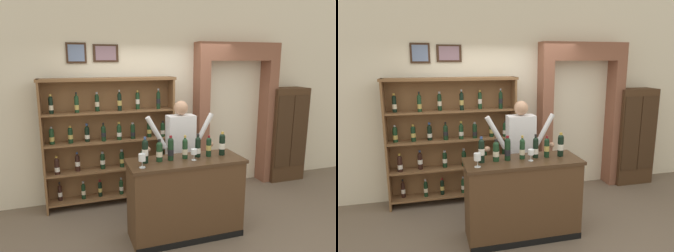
% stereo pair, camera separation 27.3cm
% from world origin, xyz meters
% --- Properties ---
extents(ground_plane, '(14.00, 14.00, 0.02)m').
position_xyz_m(ground_plane, '(0.00, 0.00, -0.01)').
color(ground_plane, '#6B5B4C').
extents(back_wall, '(12.00, 0.19, 3.59)m').
position_xyz_m(back_wall, '(-0.00, 1.57, 1.79)').
color(back_wall, beige).
rests_on(back_wall, ground).
extents(wine_shelf, '(2.03, 0.31, 1.99)m').
position_xyz_m(wine_shelf, '(-0.75, 1.27, 1.05)').
color(wine_shelf, brown).
rests_on(wine_shelf, ground).
extents(archway_doorway, '(1.51, 0.45, 2.54)m').
position_xyz_m(archway_doorway, '(1.48, 1.44, 1.43)').
color(archway_doorway, brown).
rests_on(archway_doorway, ground).
extents(side_cabinet, '(0.71, 0.42, 1.75)m').
position_xyz_m(side_cabinet, '(2.53, 1.31, 0.87)').
color(side_cabinet, '#422B19').
rests_on(side_cabinet, ground).
extents(tasting_counter, '(1.46, 0.56, 1.03)m').
position_xyz_m(tasting_counter, '(0.01, -0.00, 0.51)').
color(tasting_counter, '#4C331E').
rests_on(tasting_counter, ground).
extents(shopkeeper, '(1.05, 0.22, 1.69)m').
position_xyz_m(shopkeeper, '(0.17, 0.60, 1.04)').
color(shopkeeper, '#2D3347').
rests_on(shopkeeper, ground).
extents(tasting_bottle_brunello, '(0.08, 0.08, 0.32)m').
position_xyz_m(tasting_bottle_brunello, '(-0.50, 0.03, 1.18)').
color(tasting_bottle_brunello, black).
rests_on(tasting_bottle_brunello, tasting_counter).
extents(tasting_bottle_chianti, '(0.08, 0.08, 0.28)m').
position_xyz_m(tasting_bottle_chianti, '(-0.32, 0.03, 1.16)').
color(tasting_bottle_chianti, '#19381E').
rests_on(tasting_bottle_chianti, tasting_counter).
extents(tasting_bottle_prosecco, '(0.07, 0.07, 0.31)m').
position_xyz_m(tasting_bottle_prosecco, '(-0.18, 0.04, 1.17)').
color(tasting_bottle_prosecco, black).
rests_on(tasting_bottle_prosecco, tasting_counter).
extents(tasting_bottle_bianco, '(0.07, 0.07, 0.30)m').
position_xyz_m(tasting_bottle_bianco, '(0.02, 0.05, 1.16)').
color(tasting_bottle_bianco, '#19381E').
rests_on(tasting_bottle_bianco, tasting_counter).
extents(tasting_bottle_rosso, '(0.07, 0.07, 0.30)m').
position_xyz_m(tasting_bottle_rosso, '(0.20, 0.06, 1.16)').
color(tasting_bottle_rosso, black).
rests_on(tasting_bottle_rosso, tasting_counter).
extents(tasting_bottle_riserva, '(0.07, 0.07, 0.28)m').
position_xyz_m(tasting_bottle_riserva, '(0.34, 0.03, 1.16)').
color(tasting_bottle_riserva, black).
rests_on(tasting_bottle_riserva, tasting_counter).
extents(tasting_bottle_super_tuscan, '(0.08, 0.08, 0.31)m').
position_xyz_m(tasting_bottle_super_tuscan, '(0.53, 0.03, 1.18)').
color(tasting_bottle_super_tuscan, black).
rests_on(tasting_bottle_super_tuscan, tasting_counter).
extents(wine_glass_left, '(0.08, 0.08, 0.17)m').
position_xyz_m(wine_glass_left, '(-0.58, -0.13, 1.14)').
color(wine_glass_left, silver).
rests_on(wine_glass_left, tasting_counter).
extents(wine_glass_center, '(0.08, 0.08, 0.14)m').
position_xyz_m(wine_glass_center, '(0.10, -0.06, 1.13)').
color(wine_glass_center, silver).
rests_on(wine_glass_center, tasting_counter).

